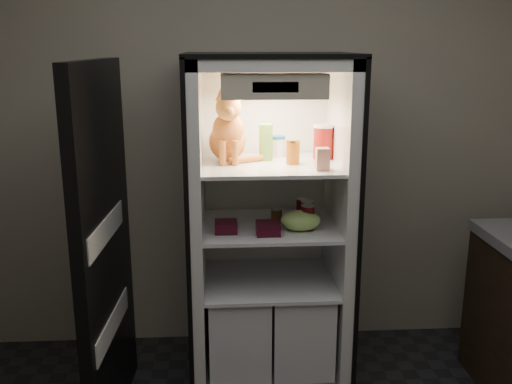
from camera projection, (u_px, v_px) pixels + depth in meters
room_shell at (308, 145)px, 1.74m from camera, size 3.60×3.60×3.60m
refrigerator at (268, 246)px, 3.29m from camera, size 0.90×0.72×1.88m
fridge_door at (105, 252)px, 2.83m from camera, size 0.11×0.87×1.85m
tabby_cat at (228, 134)px, 3.11m from camera, size 0.34×0.39×0.41m
parmesan_shaker at (266, 142)px, 3.16m from camera, size 0.08×0.08×0.20m
mayo_tub at (278, 146)px, 3.27m from camera, size 0.09×0.09×0.12m
salsa_jar at (293, 152)px, 3.06m from camera, size 0.07×0.07×0.13m
pepper_jar at (323, 142)px, 3.20m from camera, size 0.11×0.11×0.19m
cream_carton at (322, 159)px, 2.92m from camera, size 0.07×0.07×0.11m
soda_can_a at (302, 208)px, 3.30m from camera, size 0.06×0.06×0.12m
soda_can_b at (307, 213)px, 3.17m from camera, size 0.07×0.07×0.14m
soda_can_c at (308, 217)px, 3.09m from camera, size 0.07×0.07×0.14m
condiment_jar at (277, 215)px, 3.21m from camera, size 0.06×0.06×0.09m
grape_bag at (300, 220)px, 3.08m from camera, size 0.22×0.16×0.11m
berry_box_left at (226, 227)px, 3.05m from camera, size 0.12×0.12×0.06m
berry_box_right at (268, 228)px, 3.02m from camera, size 0.13×0.13×0.06m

